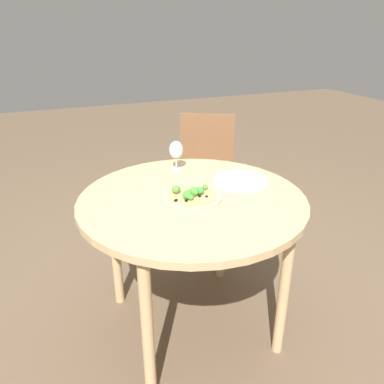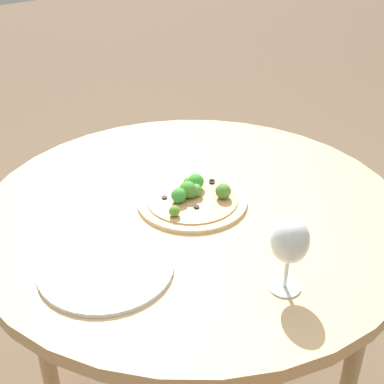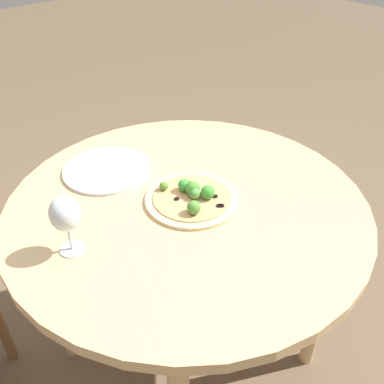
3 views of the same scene
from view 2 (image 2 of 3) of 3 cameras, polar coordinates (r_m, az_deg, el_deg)
dining_table at (r=1.34m, az=0.15°, el=-4.33°), size 1.04×1.04×0.75m
pizza at (r=1.31m, az=0.05°, el=-0.58°), size 0.27×0.27×0.06m
wine_glass at (r=1.01m, az=10.39°, el=-5.31°), size 0.07×0.07×0.16m
plate_near at (r=1.11m, az=-9.15°, el=-8.01°), size 0.28×0.28×0.01m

